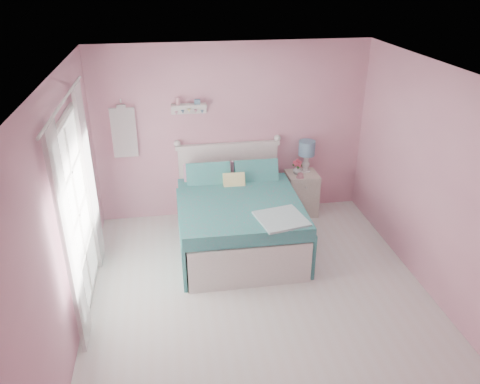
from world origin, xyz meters
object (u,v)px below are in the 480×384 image
object	(u,v)px
bed	(238,219)
teacup	(300,175)
table_lamp	(307,150)
vase	(297,170)
nightstand	(301,193)

from	to	relation	value
bed	teacup	world-z (taller)	bed
table_lamp	vase	bearing A→B (deg)	-153.99
bed	table_lamp	distance (m)	1.57
nightstand	vase	xyz separation A→B (m)	(-0.08, 0.00, 0.40)
bed	table_lamp	world-z (taller)	table_lamp
vase	teacup	world-z (taller)	vase
table_lamp	teacup	distance (m)	0.40
bed	vase	bearing A→B (deg)	37.13
table_lamp	vase	size ratio (longest dim) A/B	3.60
bed	vase	size ratio (longest dim) A/B	14.67
nightstand	teacup	world-z (taller)	teacup
bed	nightstand	size ratio (longest dim) A/B	2.98
nightstand	vase	size ratio (longest dim) A/B	4.92
vase	bed	bearing A→B (deg)	-143.66
bed	table_lamp	size ratio (longest dim) A/B	4.07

